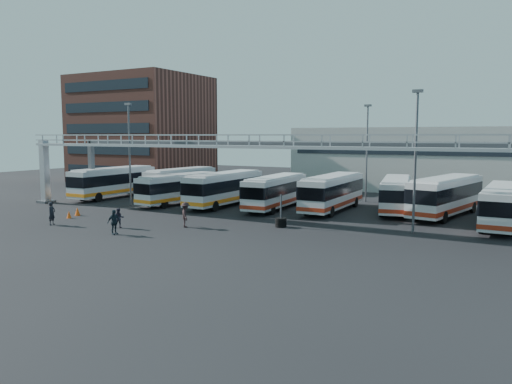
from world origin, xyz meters
The scene contains 23 objects.
ground centered at (0.00, 0.00, 0.00)m, with size 140.00×140.00×0.00m, color black.
gantry centered at (0.00, 5.87, 5.51)m, with size 51.40×5.15×7.10m.
apartment_building centered at (-34.00, 30.00, 8.00)m, with size 18.00×15.00×16.00m, color brown.
warehouse centered at (12.00, 38.00, 4.00)m, with size 42.00×14.00×8.00m, color #9E9E99.
light_pole_left centered at (-16.00, 8.00, 5.73)m, with size 0.70×0.35×10.21m.
light_pole_mid centered at (12.00, 7.00, 5.73)m, with size 0.70×0.35×10.21m.
light_pole_back centered at (4.00, 22.00, 5.73)m, with size 0.70×0.35×10.21m.
bus_0 centered at (-21.89, 11.60, 1.89)m, with size 2.81×11.30×3.42m.
bus_1 centered at (-16.80, 17.29, 1.75)m, with size 2.98×10.52×3.16m.
bus_2 centered at (-12.20, 11.08, 1.71)m, with size 3.48×10.37×3.09m.
bus_3 centered at (-7.35, 12.06, 1.86)m, with size 2.57×11.07×3.36m.
bus_4 centered at (-2.00, 12.73, 1.76)m, with size 3.10×10.61×3.18m.
bus_5 centered at (3.20, 14.12, 1.85)m, with size 2.75×11.08×3.35m.
bus_6 centered at (8.50, 16.35, 1.74)m, with size 4.42×10.65×3.15m.
bus_7 centered at (12.91, 15.88, 1.91)m, with size 4.82×11.65×3.45m.
bus_8 centered at (17.46, 12.49, 1.78)m, with size 2.61×10.62×3.22m.
pedestrian_a centered at (-13.53, -3.46, 0.92)m, with size 0.67×0.44×1.83m, color black.
pedestrian_b centered at (-7.96, -1.87, 0.76)m, with size 0.74×0.58×1.52m, color #272331.
pedestrian_c centered at (-3.73, 0.85, 0.97)m, with size 1.25×0.72×1.94m, color #2E1F20.
pedestrian_d centered at (-6.44, -3.92, 0.89)m, with size 1.05×0.44×1.78m, color #1B2932.
cone_left centered at (-15.48, 0.75, 0.37)m, with size 0.46×0.46×0.74m, color #F6520D.
cone_right centered at (-14.98, -0.59, 0.32)m, with size 0.40×0.40×0.63m, color #F6520D.
tire_stack centered at (2.61, 4.50, 0.42)m, with size 0.88×0.88×2.51m.
Camera 1 is at (19.33, -29.48, 7.01)m, focal length 35.00 mm.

